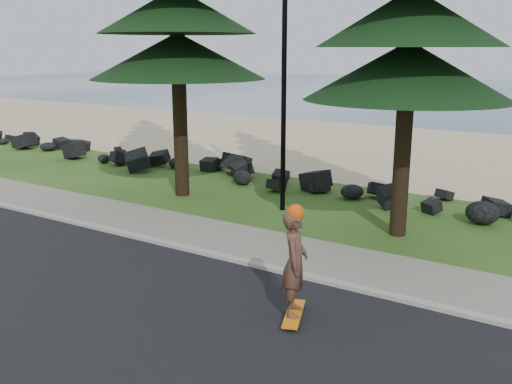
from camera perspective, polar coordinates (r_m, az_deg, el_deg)
ground at (r=13.68m, az=-4.06°, el=-4.89°), size 160.00×160.00×0.00m
road at (r=10.68m, az=-18.82°, el=-11.28°), size 160.00×7.00×0.02m
kerb at (r=13.00m, az=-6.43°, el=-5.76°), size 160.00×0.20×0.10m
sidewalk at (r=13.82m, az=-3.57°, el=-4.51°), size 160.00×2.00×0.08m
beach_sand at (r=26.42m, az=15.00°, el=4.00°), size 160.00×15.00×0.01m
seawall_boulders at (r=18.29m, az=6.41°, el=-0.02°), size 60.00×2.40×1.10m
lamp_post at (r=15.62m, az=2.84°, el=12.97°), size 0.25×0.14×8.14m
skateboarder at (r=9.52m, az=3.90°, el=-7.14°), size 0.64×1.10×2.01m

